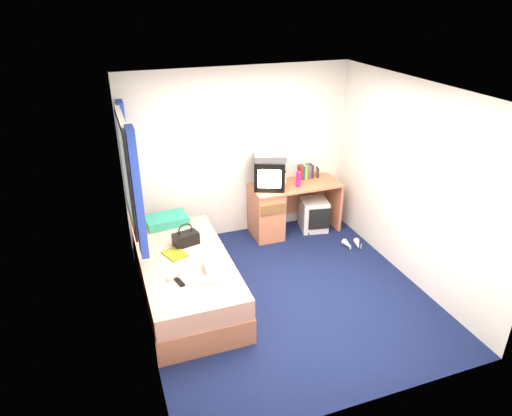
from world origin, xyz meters
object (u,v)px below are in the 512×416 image
object	(u,v)px
colour_swatch_fan	(206,283)
aerosol_can	(285,178)
handbag	(186,238)
towel	(217,265)
remote_control	(180,282)
pink_water_bottle	(298,180)
pillow	(166,220)
bed	(187,279)
magazine	(175,254)
vcr	(270,157)
white_heels	(353,245)
picture_frame	(317,172)
storage_cube	(314,215)
desk	(277,208)
crt_tv	(270,174)
water_bottle	(175,273)

from	to	relation	value
colour_swatch_fan	aerosol_can	bearing A→B (deg)	47.21
handbag	towel	bearing A→B (deg)	-85.81
remote_control	pink_water_bottle	bearing A→B (deg)	22.08
pink_water_bottle	pillow	bearing A→B (deg)	-176.45
bed	aerosol_can	size ratio (longest dim) A/B	11.79
bed	aerosol_can	world-z (taller)	aerosol_can
remote_control	colour_swatch_fan	bearing A→B (deg)	-35.29
pink_water_bottle	magazine	world-z (taller)	pink_water_bottle
vcr	remote_control	bearing A→B (deg)	-117.92
pillow	colour_swatch_fan	distance (m)	1.46
bed	pink_water_bottle	bearing A→B (deg)	28.88
bed	towel	size ratio (longest dim) A/B	7.57
aerosol_can	white_heels	distance (m)	1.35
pink_water_bottle	colour_swatch_fan	xyz separation A→B (m)	(-1.74, -1.57, -0.31)
towel	handbag	bearing A→B (deg)	107.92
picture_frame	handbag	distance (m)	2.40
handbag	storage_cube	bearing A→B (deg)	6.10
desk	magazine	xyz separation A→B (m)	(-1.67, -0.99, 0.14)
crt_tv	water_bottle	world-z (taller)	crt_tv
towel	bed	bearing A→B (deg)	131.75
storage_cube	vcr	xyz separation A→B (m)	(-0.68, 0.07, 0.97)
picture_frame	water_bottle	world-z (taller)	picture_frame
desk	remote_control	xyz separation A→B (m)	(-1.72, -1.57, 0.14)
handbag	colour_swatch_fan	world-z (taller)	handbag
colour_swatch_fan	remote_control	xyz separation A→B (m)	(-0.26, 0.10, 0.00)
crt_tv	colour_swatch_fan	world-z (taller)	crt_tv
picture_frame	water_bottle	bearing A→B (deg)	-132.69
picture_frame	handbag	bearing A→B (deg)	-141.96
storage_cube	magazine	distance (m)	2.44
bed	storage_cube	world-z (taller)	bed
pillow	water_bottle	bearing A→B (deg)	-95.58
desk	remote_control	distance (m)	2.33
colour_swatch_fan	water_bottle	bearing A→B (deg)	139.27
pillow	storage_cube	bearing A→B (deg)	4.02
vcr	magazine	bearing A→B (deg)	-129.52
desk	colour_swatch_fan	size ratio (longest dim) A/B	5.91
desk	pink_water_bottle	size ratio (longest dim) A/B	6.22
vcr	handbag	world-z (taller)	vcr
crt_tv	towel	distance (m)	1.90
water_bottle	desk	bearing A→B (deg)	39.23
pillow	towel	distance (m)	1.27
desk	magazine	distance (m)	1.95
vcr	towel	xyz separation A→B (m)	(-1.18, -1.45, -0.62)
white_heels	storage_cube	bearing A→B (deg)	112.41
handbag	white_heels	size ratio (longest dim) A/B	1.23
pillow	colour_swatch_fan	bearing A→B (deg)	-83.65
pillow	colour_swatch_fan	size ratio (longest dim) A/B	2.41
pillow	desk	xyz separation A→B (m)	(1.63, 0.22, -0.19)
aerosol_can	white_heels	world-z (taller)	aerosol_can
pink_water_bottle	remote_control	world-z (taller)	pink_water_bottle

